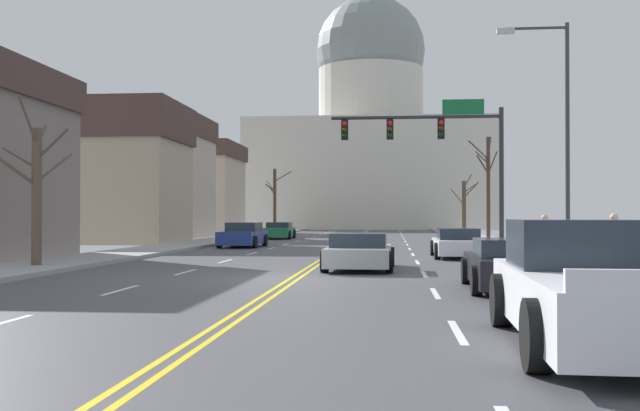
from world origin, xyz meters
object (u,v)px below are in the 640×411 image
(sedan_near_02, at_px, (514,265))
(sedan_oncoming_00, at_px, (243,236))
(sedan_near_01, at_px, (360,252))
(sedan_oncoming_01, at_px, (279,231))
(pedestrian_01, at_px, (614,241))
(street_lamp_right, at_px, (558,120))
(pedestrian_00, at_px, (545,236))
(pickup_truck_near_03, at_px, (591,289))
(sedan_near_00, at_px, (457,244))
(signal_gantry, at_px, (439,141))

(sedan_near_02, distance_m, sedan_oncoming_00, 23.77)
(sedan_near_01, xyz_separation_m, sedan_oncoming_01, (-7.02, 29.11, 0.03))
(pedestrian_01, bearing_deg, street_lamp_right, 96.94)
(sedan_near_01, height_order, pedestrian_01, pedestrian_01)
(sedan_oncoming_00, distance_m, pedestrian_00, 18.65)
(pedestrian_01, bearing_deg, pedestrian_00, 99.55)
(street_lamp_right, xyz_separation_m, sedan_oncoming_01, (-13.33, 27.78, -4.16))
(sedan_oncoming_01, bearing_deg, pedestrian_01, -66.57)
(street_lamp_right, distance_m, pickup_truck_near_03, 15.02)
(sedan_near_00, relative_size, sedan_near_02, 1.05)
(pickup_truck_near_03, bearing_deg, street_lamp_right, 78.96)
(sedan_near_00, relative_size, pedestrian_01, 2.86)
(pedestrian_01, bearing_deg, signal_gantry, 104.41)
(street_lamp_right, height_order, sedan_near_02, street_lamp_right)
(signal_gantry, bearing_deg, pedestrian_01, -75.59)
(signal_gantry, height_order, street_lamp_right, street_lamp_right)
(pedestrian_00, bearing_deg, sedan_near_00, 116.46)
(sedan_near_01, distance_m, sedan_oncoming_01, 29.94)
(signal_gantry, distance_m, sedan_oncoming_00, 11.77)
(street_lamp_right, distance_m, pedestrian_00, 3.78)
(signal_gantry, xyz_separation_m, sedan_oncoming_00, (-10.04, 4.19, -4.50))
(sedan_near_01, bearing_deg, pedestrian_01, -22.44)
(sedan_near_00, xyz_separation_m, sedan_oncoming_00, (-10.44, 8.67, 0.05))
(sedan_oncoming_00, bearing_deg, sedan_oncoming_01, 90.81)
(street_lamp_right, relative_size, pedestrian_00, 4.93)
(sedan_near_01, height_order, sedan_near_02, sedan_near_02)
(sedan_oncoming_00, bearing_deg, pedestrian_00, -46.43)
(signal_gantry, distance_m, sedan_near_02, 17.71)
(sedan_near_00, bearing_deg, sedan_near_01, -118.15)
(pickup_truck_near_03, xyz_separation_m, sedan_oncoming_00, (-10.37, 28.31, -0.12))
(sedan_oncoming_00, bearing_deg, sedan_near_01, -66.12)
(sedan_near_02, bearing_deg, sedan_near_01, 122.34)
(signal_gantry, relative_size, sedan_oncoming_01, 1.69)
(signal_gantry, bearing_deg, sedan_near_02, -88.28)
(sedan_near_00, xyz_separation_m, pedestrian_01, (3.20, -9.57, 0.46))
(street_lamp_right, distance_m, sedan_oncoming_00, 19.71)
(street_lamp_right, height_order, pedestrian_01, street_lamp_right)
(sedan_oncoming_00, height_order, sedan_oncoming_01, sedan_oncoming_00)
(sedan_near_00, height_order, sedan_near_02, sedan_near_00)
(street_lamp_right, distance_m, sedan_near_02, 8.72)
(street_lamp_right, xyz_separation_m, sedan_oncoming_00, (-13.14, 14.10, -4.13))
(street_lamp_right, xyz_separation_m, sedan_near_00, (-2.70, 5.43, -4.17))
(sedan_near_02, bearing_deg, sedan_oncoming_01, 107.07)
(signal_gantry, distance_m, sedan_oncoming_01, 21.09)
(sedan_near_00, xyz_separation_m, pickup_truck_near_03, (-0.07, -19.63, 0.16))
(sedan_oncoming_00, relative_size, sedan_oncoming_01, 0.94)
(sedan_near_02, height_order, pedestrian_01, pedestrian_01)
(street_lamp_right, bearing_deg, pickup_truck_near_03, -101.04)
(signal_gantry, height_order, sedan_near_01, signal_gantry)
(sedan_near_02, relative_size, sedan_oncoming_00, 0.99)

